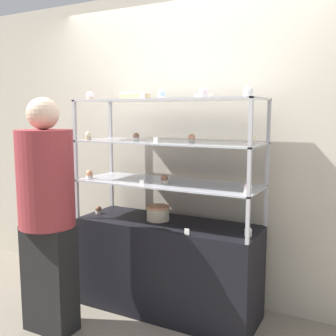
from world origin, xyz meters
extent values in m
plane|color=gray|center=(0.00, 0.00, 0.00)|extent=(20.00, 20.00, 0.00)
cube|color=beige|center=(0.00, 0.40, 1.30)|extent=(8.00, 0.05, 2.60)
cube|color=black|center=(0.00, 0.00, 0.37)|extent=(1.43, 0.50, 0.74)
cube|color=#B7B7BC|center=(-0.70, 0.24, 0.89)|extent=(0.02, 0.02, 0.32)
cube|color=#B7B7BC|center=(0.70, 0.24, 0.89)|extent=(0.02, 0.02, 0.32)
cube|color=#B7B7BC|center=(-0.70, -0.24, 0.89)|extent=(0.02, 0.02, 0.32)
cube|color=#B7B7BC|center=(0.70, -0.24, 0.89)|extent=(0.02, 0.02, 0.32)
cube|color=#B7BCC6|center=(0.00, 0.00, 1.05)|extent=(1.43, 0.50, 0.01)
cube|color=#B7B7BC|center=(-0.70, 0.24, 1.21)|extent=(0.02, 0.02, 0.32)
cube|color=#B7B7BC|center=(0.70, 0.24, 1.21)|extent=(0.02, 0.02, 0.32)
cube|color=#B7B7BC|center=(-0.70, -0.24, 1.21)|extent=(0.02, 0.02, 0.32)
cube|color=#B7B7BC|center=(0.70, -0.24, 1.21)|extent=(0.02, 0.02, 0.32)
cube|color=#B7BCC6|center=(0.00, 0.00, 1.36)|extent=(1.43, 0.50, 0.01)
cube|color=#B7B7BC|center=(-0.70, 0.24, 1.53)|extent=(0.02, 0.02, 0.32)
cube|color=#B7B7BC|center=(0.70, 0.24, 1.53)|extent=(0.02, 0.02, 0.32)
cube|color=#B7B7BC|center=(-0.70, -0.24, 1.53)|extent=(0.02, 0.02, 0.32)
cube|color=#B7B7BC|center=(0.70, -0.24, 1.53)|extent=(0.02, 0.02, 0.32)
cube|color=#B7BCC6|center=(0.00, 0.00, 1.68)|extent=(1.43, 0.50, 0.01)
cylinder|color=beige|center=(-0.09, 0.01, 0.78)|extent=(0.18, 0.18, 0.10)
cylinder|color=#E5996B|center=(-0.09, 0.01, 0.84)|extent=(0.19, 0.19, 0.02)
cube|color=#DBBC84|center=(-0.31, 0.03, 1.71)|extent=(0.20, 0.14, 0.05)
cube|color=silver|center=(-0.31, 0.03, 1.74)|extent=(0.20, 0.15, 0.01)
cylinder|color=beige|center=(-0.65, -0.04, 0.75)|extent=(0.05, 0.05, 0.02)
sphere|color=#8C5B42|center=(-0.65, -0.04, 0.78)|extent=(0.05, 0.05, 0.05)
cylinder|color=white|center=(0.66, -0.06, 0.75)|extent=(0.05, 0.05, 0.02)
sphere|color=white|center=(0.66, -0.06, 0.78)|extent=(0.05, 0.05, 0.05)
cube|color=white|center=(0.27, -0.23, 0.76)|extent=(0.04, 0.00, 0.04)
cylinder|color=white|center=(-0.66, -0.13, 1.06)|extent=(0.05, 0.05, 0.02)
sphere|color=#E5996B|center=(-0.66, -0.13, 1.09)|extent=(0.06, 0.06, 0.06)
cylinder|color=beige|center=(0.00, -0.06, 1.06)|extent=(0.05, 0.05, 0.02)
sphere|color=#8C5B42|center=(0.00, -0.06, 1.09)|extent=(0.06, 0.06, 0.06)
cylinder|color=beige|center=(0.66, -0.12, 1.06)|extent=(0.05, 0.05, 0.02)
sphere|color=silver|center=(0.66, -0.12, 1.09)|extent=(0.06, 0.06, 0.06)
cube|color=white|center=(-0.10, -0.23, 1.07)|extent=(0.04, 0.00, 0.04)
cylinder|color=#CCB28C|center=(-0.67, -0.12, 1.38)|extent=(0.05, 0.05, 0.03)
sphere|color=#F4EAB2|center=(-0.67, -0.12, 1.41)|extent=(0.05, 0.05, 0.05)
cylinder|color=white|center=(-0.23, -0.09, 1.38)|extent=(0.05, 0.05, 0.03)
sphere|color=#8C5B42|center=(-0.23, -0.09, 1.41)|extent=(0.05, 0.05, 0.05)
cylinder|color=beige|center=(0.22, -0.04, 1.38)|extent=(0.05, 0.05, 0.03)
sphere|color=#E5996B|center=(0.22, -0.04, 1.41)|extent=(0.05, 0.05, 0.05)
cylinder|color=beige|center=(0.67, -0.06, 1.38)|extent=(0.05, 0.05, 0.03)
sphere|color=#F4EAB2|center=(0.67, -0.06, 1.41)|extent=(0.05, 0.05, 0.05)
cube|color=white|center=(0.02, -0.23, 1.39)|extent=(0.04, 0.00, 0.04)
cylinder|color=#CCB28C|center=(-0.67, -0.09, 1.69)|extent=(0.06, 0.06, 0.02)
sphere|color=silver|center=(-0.67, -0.09, 1.72)|extent=(0.06, 0.06, 0.06)
cylinder|color=white|center=(-0.01, -0.08, 1.69)|extent=(0.06, 0.06, 0.02)
sphere|color=silver|center=(-0.01, -0.08, 1.72)|extent=(0.06, 0.06, 0.06)
cylinder|color=white|center=(0.34, -0.13, 1.69)|extent=(0.06, 0.06, 0.02)
sphere|color=silver|center=(0.34, -0.13, 1.72)|extent=(0.06, 0.06, 0.06)
cylinder|color=white|center=(0.64, -0.10, 1.69)|extent=(0.06, 0.06, 0.02)
sphere|color=white|center=(0.64, -0.10, 1.72)|extent=(0.06, 0.06, 0.06)
cube|color=white|center=(-0.08, -0.23, 1.71)|extent=(0.04, 0.00, 0.04)
torus|color=#EFE5CC|center=(0.28, 0.03, 1.70)|extent=(0.14, 0.14, 0.04)
cube|color=black|center=(-0.63, -0.65, 0.39)|extent=(0.38, 0.21, 0.78)
cylinder|color=#993338|center=(-0.63, -0.65, 1.13)|extent=(0.39, 0.39, 0.68)
sphere|color=beige|center=(-0.63, -0.65, 1.58)|extent=(0.22, 0.22, 0.22)
camera|label=1|loc=(1.39, -2.65, 1.58)|focal=42.00mm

